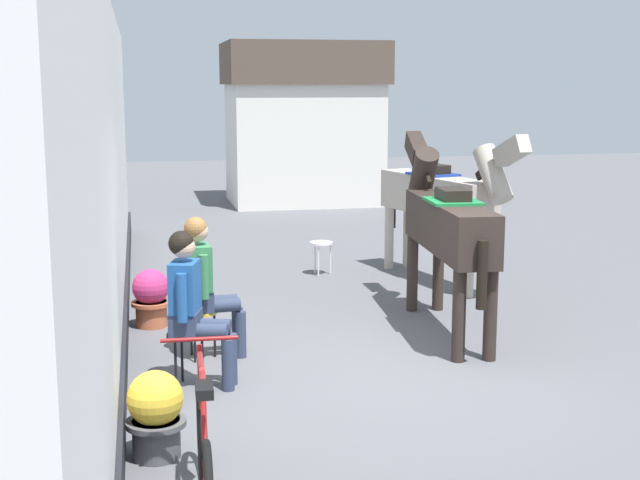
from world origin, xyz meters
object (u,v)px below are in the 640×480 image
(seated_visitor_far, at_px, (206,280))
(saddled_horse_near, at_px, (446,224))
(flower_planter_far, at_px, (151,297))
(leaning_bicycle, at_px, (204,458))
(spare_stool_white, at_px, (321,246))
(flower_planter_near, at_px, (156,413))
(saddled_horse_far, at_px, (442,197))
(seated_visitor_near, at_px, (192,301))

(seated_visitor_far, bearing_deg, saddled_horse_near, 10.39)
(saddled_horse_near, xyz_separation_m, flower_planter_far, (-3.09, 0.78, -0.82))
(leaning_bicycle, height_order, spare_stool_white, leaning_bicycle)
(flower_planter_near, relative_size, spare_stool_white, 1.39)
(saddled_horse_far, bearing_deg, saddled_horse_near, -108.39)
(seated_visitor_near, distance_m, saddled_horse_near, 3.07)
(leaning_bicycle, xyz_separation_m, spare_stool_white, (2.12, 6.74, 0.00))
(seated_visitor_near, relative_size, flower_planter_near, 2.17)
(saddled_horse_far, height_order, leaning_bicycle, saddled_horse_far)
(flower_planter_far, height_order, leaning_bicycle, leaning_bicycle)
(saddled_horse_far, xyz_separation_m, spare_stool_white, (-1.46, 0.83, -0.76))
(seated_visitor_far, bearing_deg, seated_visitor_near, -102.28)
(saddled_horse_near, bearing_deg, flower_planter_near, -138.73)
(seated_visitor_near, distance_m, saddled_horse_far, 4.94)
(seated_visitor_near, xyz_separation_m, flower_planter_far, (-0.33, 2.06, -0.44))
(saddled_horse_near, bearing_deg, seated_visitor_far, -169.61)
(seated_visitor_near, xyz_separation_m, leaning_bicycle, (-0.09, -2.44, -0.38))
(seated_visitor_near, height_order, flower_planter_near, seated_visitor_near)
(spare_stool_white, bearing_deg, saddled_horse_far, -29.54)
(seated_visitor_far, distance_m, leaning_bicycle, 3.28)
(flower_planter_far, bearing_deg, leaning_bicycle, -86.90)
(flower_planter_far, bearing_deg, spare_stool_white, 43.42)
(seated_visitor_near, bearing_deg, saddled_horse_near, 24.91)
(flower_planter_far, height_order, spare_stool_white, flower_planter_far)
(saddled_horse_far, bearing_deg, seated_visitor_near, -135.14)
(flower_planter_near, relative_size, leaning_bicycle, 0.36)
(seated_visitor_far, relative_size, leaning_bicycle, 0.79)
(saddled_horse_far, distance_m, flower_planter_near, 6.31)
(saddled_horse_near, xyz_separation_m, flower_planter_near, (-3.12, -2.74, -0.82))
(saddled_horse_near, xyz_separation_m, spare_stool_white, (-0.73, 3.02, -0.76))
(leaning_bicycle, bearing_deg, saddled_horse_near, 52.54)
(saddled_horse_far, relative_size, flower_planter_far, 4.59)
(flower_planter_near, xyz_separation_m, leaning_bicycle, (0.27, -0.98, 0.06))
(leaning_bicycle, relative_size, spare_stool_white, 3.83)
(saddled_horse_far, bearing_deg, flower_planter_near, -127.98)
(seated_visitor_near, relative_size, flower_planter_far, 2.17)
(spare_stool_white, bearing_deg, flower_planter_far, -136.58)
(saddled_horse_near, bearing_deg, saddled_horse_far, 71.61)
(saddled_horse_far, height_order, spare_stool_white, saddled_horse_far)
(seated_visitor_far, relative_size, flower_planter_near, 2.17)
(seated_visitor_far, xyz_separation_m, flower_planter_far, (-0.51, 1.25, -0.44))
(saddled_horse_far, distance_m, flower_planter_far, 4.16)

